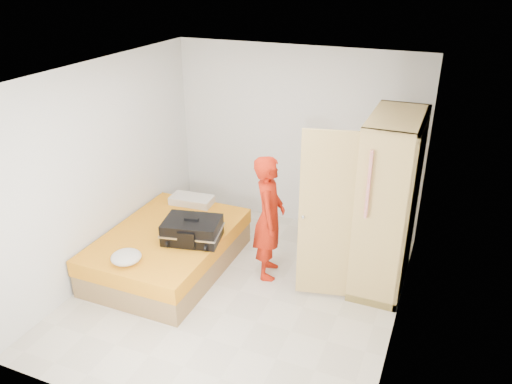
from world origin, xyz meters
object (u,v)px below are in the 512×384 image
at_px(wardrobe, 383,208).
at_px(suitcase, 192,230).
at_px(round_cushion, 126,257).
at_px(bed, 169,250).
at_px(person, 269,218).

xyz_separation_m(wardrobe, suitcase, (-2.12, -0.74, -0.37)).
bearing_deg(wardrobe, round_cushion, -150.36).
xyz_separation_m(bed, person, (1.23, 0.36, 0.54)).
relative_size(bed, round_cushion, 5.85).
height_order(bed, round_cushion, round_cushion).
distance_m(person, suitcase, 0.95).
relative_size(person, round_cushion, 4.57).
distance_m(person, round_cushion, 1.72).
bearing_deg(wardrobe, bed, -164.11).
xyz_separation_m(person, round_cushion, (-1.30, -1.11, -0.22)).
distance_m(bed, suitcase, 0.54).
xyz_separation_m(person, suitcase, (-0.85, -0.39, -0.16)).
bearing_deg(suitcase, bed, 163.72).
relative_size(suitcase, round_cushion, 2.26).
bearing_deg(round_cushion, suitcase, 58.25).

